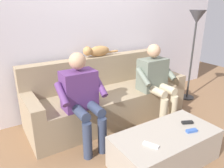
{
  "coord_description": "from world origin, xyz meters",
  "views": [
    {
      "loc": [
        1.45,
        2.32,
        1.56
      ],
      "look_at": [
        0.0,
        0.0,
        0.56
      ],
      "focal_mm": 34.75,
      "sensor_mm": 36.0,
      "label": 1
    }
  ],
  "objects_px": {
    "remote_blue": "(192,131)",
    "remote_black": "(187,122)",
    "cat_on_backrest": "(96,51)",
    "floor_lamp": "(196,27)",
    "coffee_table": "(165,148)",
    "remote_white": "(151,145)",
    "person_right_seated": "(82,95)",
    "person_left_seated": "(155,79)",
    "couch": "(107,98)"
  },
  "relations": [
    {
      "from": "remote_black",
      "to": "person_left_seated",
      "type": "bearing_deg",
      "value": 99.17
    },
    {
      "from": "coffee_table",
      "to": "remote_blue",
      "type": "xyz_separation_m",
      "value": [
        -0.24,
        0.12,
        0.19
      ]
    },
    {
      "from": "coffee_table",
      "to": "remote_white",
      "type": "xyz_separation_m",
      "value": [
        0.27,
        0.07,
        0.18
      ]
    },
    {
      "from": "person_right_seated",
      "to": "remote_blue",
      "type": "bearing_deg",
      "value": 131.4
    },
    {
      "from": "person_left_seated",
      "to": "coffee_table",
      "type": "bearing_deg",
      "value": 54.68
    },
    {
      "from": "cat_on_backrest",
      "to": "remote_black",
      "type": "relative_size",
      "value": 4.62
    },
    {
      "from": "remote_white",
      "to": "floor_lamp",
      "type": "relative_size",
      "value": 0.1
    },
    {
      "from": "person_left_seated",
      "to": "person_right_seated",
      "type": "xyz_separation_m",
      "value": [
        1.11,
        0.0,
        0.01
      ]
    },
    {
      "from": "coffee_table",
      "to": "remote_blue",
      "type": "distance_m",
      "value": 0.32
    },
    {
      "from": "cat_on_backrest",
      "to": "remote_blue",
      "type": "relative_size",
      "value": 4.91
    },
    {
      "from": "cat_on_backrest",
      "to": "coffee_table",
      "type": "bearing_deg",
      "value": 90.66
    },
    {
      "from": "remote_white",
      "to": "person_left_seated",
      "type": "bearing_deg",
      "value": 109.81
    },
    {
      "from": "person_left_seated",
      "to": "remote_white",
      "type": "xyz_separation_m",
      "value": [
        0.82,
        0.85,
        -0.24
      ]
    },
    {
      "from": "cat_on_backrest",
      "to": "remote_black",
      "type": "bearing_deg",
      "value": 104.08
    },
    {
      "from": "coffee_table",
      "to": "remote_white",
      "type": "height_order",
      "value": "remote_white"
    },
    {
      "from": "couch",
      "to": "cat_on_backrest",
      "type": "relative_size",
      "value": 4.0
    },
    {
      "from": "couch",
      "to": "remote_blue",
      "type": "distance_m",
      "value": 1.31
    },
    {
      "from": "remote_white",
      "to": "coffee_table",
      "type": "bearing_deg",
      "value": 78.9
    },
    {
      "from": "person_left_seated",
      "to": "cat_on_backrest",
      "type": "bearing_deg",
      "value": -48.07
    },
    {
      "from": "remote_black",
      "to": "floor_lamp",
      "type": "relative_size",
      "value": 0.08
    },
    {
      "from": "coffee_table",
      "to": "floor_lamp",
      "type": "height_order",
      "value": "floor_lamp"
    },
    {
      "from": "couch",
      "to": "cat_on_backrest",
      "type": "height_order",
      "value": "cat_on_backrest"
    },
    {
      "from": "person_right_seated",
      "to": "remote_black",
      "type": "height_order",
      "value": "person_right_seated"
    },
    {
      "from": "cat_on_backrest",
      "to": "floor_lamp",
      "type": "bearing_deg",
      "value": 165.22
    },
    {
      "from": "coffee_table",
      "to": "couch",
      "type": "bearing_deg",
      "value": -90.0
    },
    {
      "from": "person_left_seated",
      "to": "floor_lamp",
      "type": "xyz_separation_m",
      "value": [
        -1.0,
        -0.22,
        0.63
      ]
    },
    {
      "from": "couch",
      "to": "floor_lamp",
      "type": "relative_size",
      "value": 1.52
    },
    {
      "from": "coffee_table",
      "to": "remote_black",
      "type": "bearing_deg",
      "value": -176.67
    },
    {
      "from": "remote_white",
      "to": "cat_on_backrest",
      "type": "bearing_deg",
      "value": 144.09
    },
    {
      "from": "coffee_table",
      "to": "floor_lamp",
      "type": "bearing_deg",
      "value": -147.25
    },
    {
      "from": "coffee_table",
      "to": "remote_black",
      "type": "height_order",
      "value": "remote_black"
    },
    {
      "from": "person_right_seated",
      "to": "floor_lamp",
      "type": "height_order",
      "value": "floor_lamp"
    },
    {
      "from": "couch",
      "to": "cat_on_backrest",
      "type": "bearing_deg",
      "value": -86.21
    },
    {
      "from": "person_left_seated",
      "to": "person_right_seated",
      "type": "bearing_deg",
      "value": 0.06
    },
    {
      "from": "person_right_seated",
      "to": "cat_on_backrest",
      "type": "bearing_deg",
      "value": -130.2
    },
    {
      "from": "cat_on_backrest",
      "to": "floor_lamp",
      "type": "relative_size",
      "value": 0.38
    },
    {
      "from": "remote_white",
      "to": "floor_lamp",
      "type": "bearing_deg",
      "value": 94.2
    },
    {
      "from": "person_left_seated",
      "to": "remote_black",
      "type": "bearing_deg",
      "value": 73.92
    },
    {
      "from": "person_right_seated",
      "to": "remote_white",
      "type": "xyz_separation_m",
      "value": [
        -0.28,
        0.85,
        -0.25
      ]
    },
    {
      "from": "remote_blue",
      "to": "coffee_table",
      "type": "bearing_deg",
      "value": -10.63
    },
    {
      "from": "person_right_seated",
      "to": "floor_lamp",
      "type": "distance_m",
      "value": 2.21
    },
    {
      "from": "person_right_seated",
      "to": "remote_white",
      "type": "distance_m",
      "value": 0.93
    },
    {
      "from": "remote_blue",
      "to": "floor_lamp",
      "type": "height_order",
      "value": "floor_lamp"
    },
    {
      "from": "remote_blue",
      "to": "remote_black",
      "type": "height_order",
      "value": "remote_blue"
    },
    {
      "from": "cat_on_backrest",
      "to": "person_right_seated",
      "type": "bearing_deg",
      "value": 49.8
    },
    {
      "from": "remote_white",
      "to": "remote_blue",
      "type": "distance_m",
      "value": 0.51
    },
    {
      "from": "remote_blue",
      "to": "cat_on_backrest",
      "type": "bearing_deg",
      "value": -65.22
    },
    {
      "from": "person_left_seated",
      "to": "remote_blue",
      "type": "bearing_deg",
      "value": 70.5
    },
    {
      "from": "person_right_seated",
      "to": "remote_black",
      "type": "distance_m",
      "value": 1.19
    },
    {
      "from": "cat_on_backrest",
      "to": "floor_lamp",
      "type": "xyz_separation_m",
      "value": [
        -1.57,
        0.41,
        0.29
      ]
    }
  ]
}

